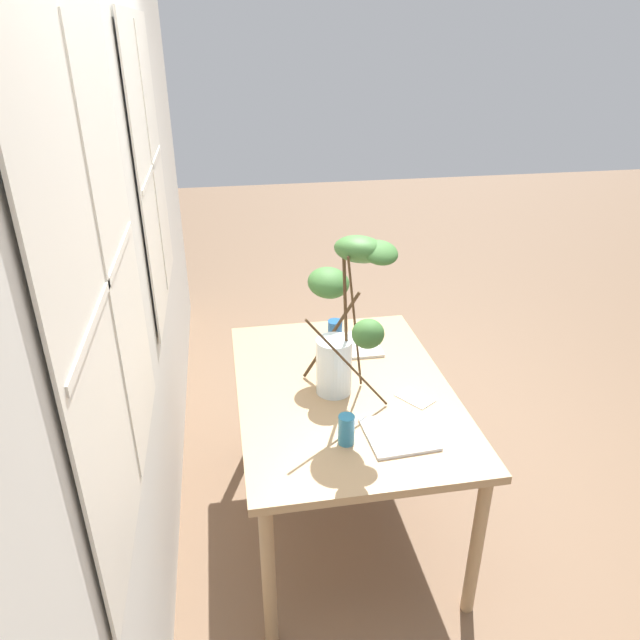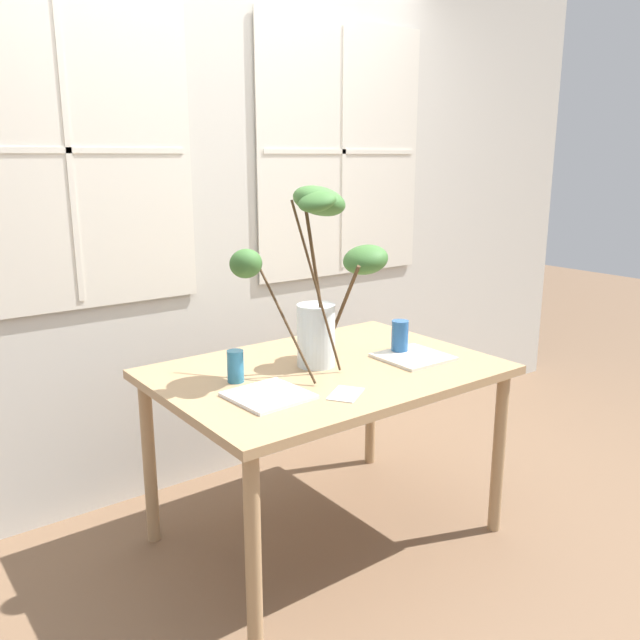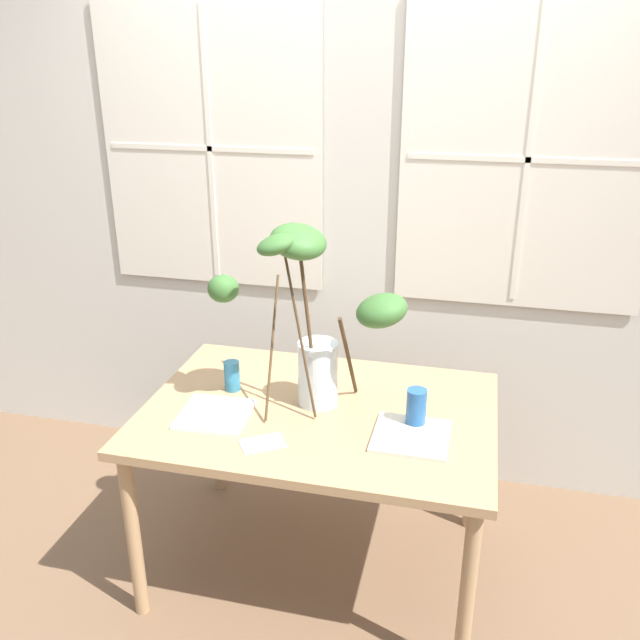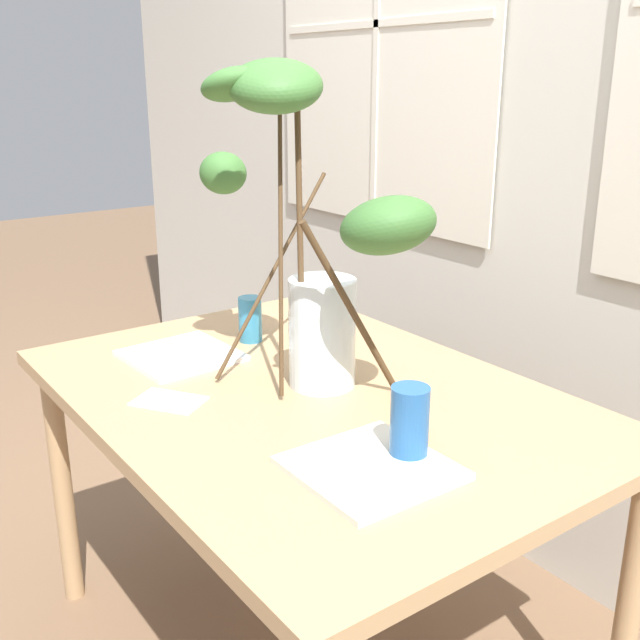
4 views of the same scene
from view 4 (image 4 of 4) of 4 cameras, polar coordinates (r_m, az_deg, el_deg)
The scene contains 8 objects.
back_wall_with_windows at distance 2.20m, azimuth 18.55°, elevation 18.05°, with size 5.24×0.14×2.95m.
dining_table at distance 1.76m, azimuth -0.88°, elevation -7.68°, with size 1.33×0.94×0.75m.
vase_with_branches at distance 1.64m, azimuth -0.76°, elevation 6.61°, with size 0.77×0.40×0.75m.
drinking_glass_blue_left at distance 2.05m, azimuth -5.30°, elevation 0.06°, with size 0.06×0.06×0.12m, color teal.
drinking_glass_blue_right at distance 1.42m, azimuth 6.79°, elevation -7.80°, with size 0.07×0.07×0.15m, color #235693.
plate_square_left at distance 1.96m, azimuth -10.49°, elevation -2.66°, with size 0.26×0.26×0.01m, color white.
plate_square_right at distance 1.40m, azimuth 3.86°, elevation -11.12°, with size 0.27×0.27×0.01m, color silver.
napkin_folded at distance 1.71m, azimuth -11.35°, elevation -6.04°, with size 0.15×0.10×0.00m, color silver.
Camera 4 is at (1.30, -0.91, 1.44)m, focal length 42.26 mm.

